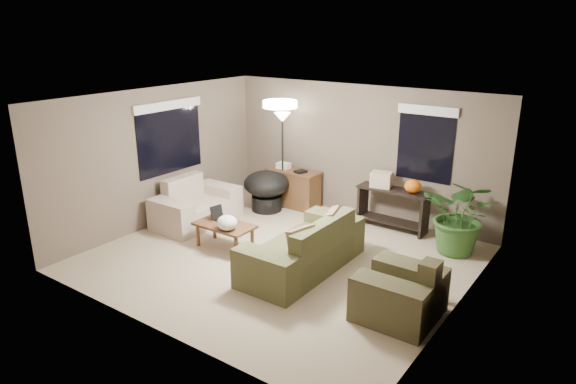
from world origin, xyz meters
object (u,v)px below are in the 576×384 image
Objects in this scene: console_table at (393,206)px; desk at (294,188)px; main_sofa at (305,251)px; cat_scratching_post at (428,283)px; houseplant at (461,224)px; loveseat at (195,208)px; floor_lamp at (282,129)px; armchair at (401,295)px; papasan_chair at (266,188)px; coffee_table at (224,228)px.

desk is at bearing -179.61° from console_table.
main_sofa is 2.00× the size of desk.
houseplant is at bearing 93.71° from cat_scratching_post.
loveseat is 1.24× the size of houseplant.
desk is at bearing 150.96° from cat_scratching_post.
floor_lamp reaches higher than main_sofa.
armchair is 2.33m from houseplant.
papasan_chair is (-0.29, -0.52, 0.09)m from desk.
desk is at bearing 60.50° from papasan_chair.
armchair is at bearing -12.86° from main_sofa.
console_table is at bearing 116.47° from armchair.
papasan_chair is at bearing 63.37° from loveseat.
main_sofa is at bearing 167.14° from armchair.
houseplant reaches higher than console_table.
cat_scratching_post is (4.54, -0.16, -0.08)m from loveseat.
console_table is at bearing 0.39° from desk.
console_table is at bearing 51.43° from coffee_table.
houseplant reaches higher than main_sofa.
console_table is 2.60× the size of cat_scratching_post.
console_table is at bearing 30.73° from loveseat.
houseplant is (1.33, -0.34, 0.07)m from console_table.
console_table is at bearing 125.59° from cat_scratching_post.
armchair is 4.37m from desk.
houseplant is (3.78, 0.20, 0.04)m from papasan_chair.
houseplant is at bearing 18.81° from loveseat.
papasan_chair is (-2.45, -0.53, 0.03)m from console_table.
armchair is 2.97m from console_table.
loveseat is 1.60× the size of armchair.
papasan_chair is at bearing 150.61° from armchair.
loveseat reaches higher than cat_scratching_post.
papasan_chair is 3.78m from houseplant.
coffee_table is 1.93m from papasan_chair.
armchair is at bearing -34.49° from floor_lamp.
papasan_chair is at bearing 106.63° from coffee_table.
houseplant is at bearing -5.28° from desk.
main_sofa is at bearing -8.81° from loveseat.
desk is 1.10× the size of papasan_chair.
armchair is at bearing -63.53° from console_table.
floor_lamp reaches higher than houseplant.
cat_scratching_post is at bearing 8.20° from main_sofa.
papasan_chair is (-3.77, 2.13, 0.17)m from armchair.
papasan_chair is at bearing 159.21° from cat_scratching_post.
console_table is (1.90, 2.38, 0.08)m from coffee_table.
armchair reaches higher than coffee_table.
desk is at bearing 128.24° from main_sofa.
loveseat and armchair have the same top height.
papasan_chair is at bearing -119.50° from desk.
cat_scratching_post is (1.81, 0.26, -0.08)m from main_sofa.
papasan_chair is at bearing -177.01° from houseplant.
console_table is 1.37m from houseplant.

